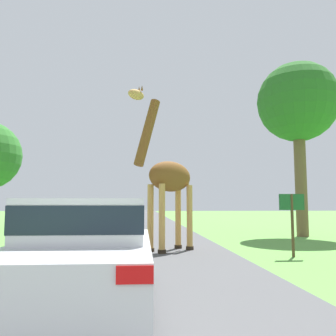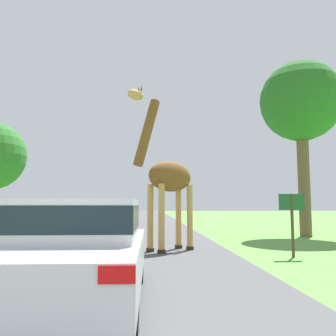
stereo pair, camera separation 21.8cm
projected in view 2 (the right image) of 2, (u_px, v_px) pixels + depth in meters
road at (140, 222)px, 29.73m from camera, size 6.62×120.00×0.00m
giraffe_near_road at (167, 178)px, 10.99m from camera, size 2.21×1.97×4.91m
car_lead_maroon at (80, 248)px, 5.19m from camera, size 1.81×4.36×1.48m
car_queue_right at (78, 219)px, 16.16m from camera, size 1.76×4.15×1.47m
car_queue_left at (100, 216)px, 22.26m from camera, size 1.74×4.60×1.29m
tree_right_cluster at (301, 103)px, 16.29m from camera, size 3.68×3.68×7.98m
sign_post at (292, 213)px, 9.65m from camera, size 0.70×0.08×1.70m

